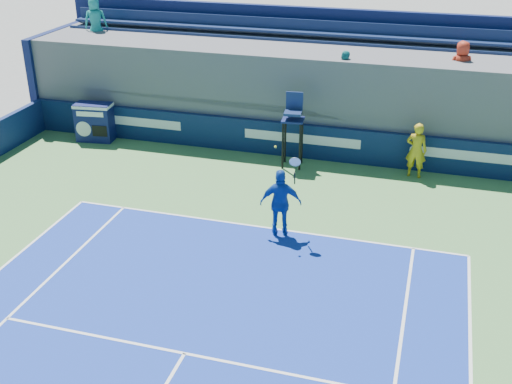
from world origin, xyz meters
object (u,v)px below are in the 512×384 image
(tennis_player, at_px, (281,203))
(match_clock, at_px, (95,121))
(umpire_chair, at_px, (293,122))
(ball_person, at_px, (416,150))

(tennis_player, bearing_deg, match_clock, 149.00)
(umpire_chair, distance_m, tennis_player, 4.73)
(ball_person, relative_size, match_clock, 1.28)
(umpire_chair, bearing_deg, tennis_player, -80.50)
(ball_person, bearing_deg, tennis_player, 63.30)
(ball_person, height_order, match_clock, ball_person)
(tennis_player, bearing_deg, ball_person, 56.89)
(match_clock, bearing_deg, ball_person, -0.32)
(match_clock, height_order, umpire_chair, umpire_chair)
(ball_person, bearing_deg, match_clock, 6.10)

